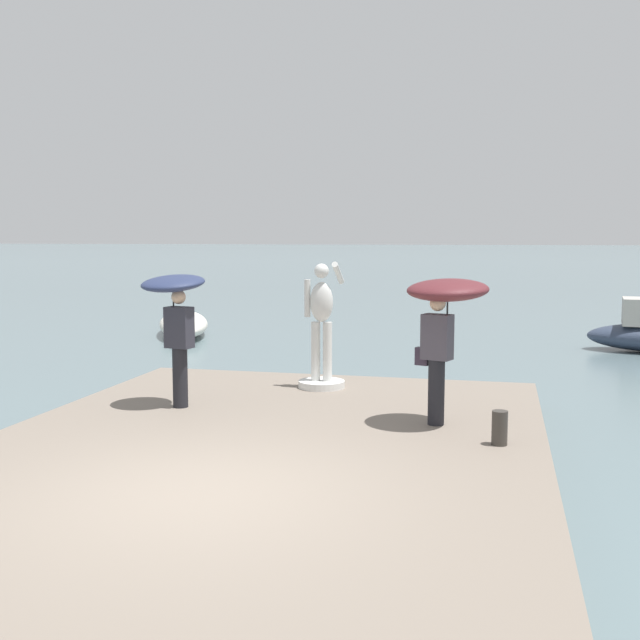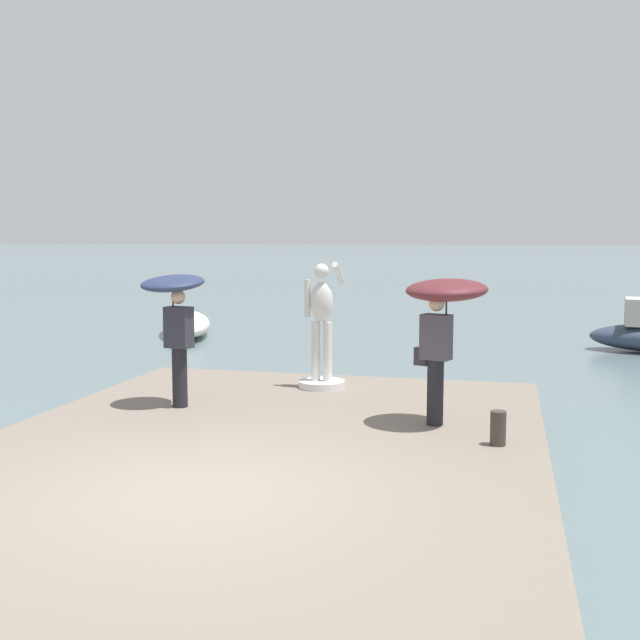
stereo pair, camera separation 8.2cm
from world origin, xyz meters
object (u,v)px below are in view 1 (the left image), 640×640
(statue_white_figure, at_px, (322,337))
(boat_mid, at_px, (184,324))
(onlooker_left, at_px, (175,306))
(mooring_bollard, at_px, (500,428))
(onlooker_right, at_px, (445,308))

(statue_white_figure, xyz_separation_m, boat_mid, (-6.19, 8.69, -0.91))
(onlooker_left, xyz_separation_m, boat_mid, (-4.43, 10.55, -1.56))
(statue_white_figure, bearing_deg, onlooker_left, -133.31)
(statue_white_figure, relative_size, mooring_bollard, 5.00)
(statue_white_figure, bearing_deg, onlooker_right, -44.46)
(onlooker_right, height_order, boat_mid, onlooker_right)
(statue_white_figure, height_order, boat_mid, statue_white_figure)
(onlooker_right, bearing_deg, boat_mid, 127.67)
(onlooker_left, bearing_deg, boat_mid, 112.79)
(mooring_bollard, bearing_deg, statue_white_figure, 134.42)
(mooring_bollard, height_order, boat_mid, mooring_bollard)
(statue_white_figure, distance_m, onlooker_left, 2.64)
(statue_white_figure, relative_size, onlooker_right, 1.05)
(onlooker_left, relative_size, mooring_bollard, 4.74)
(onlooker_left, distance_m, onlooker_right, 3.91)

